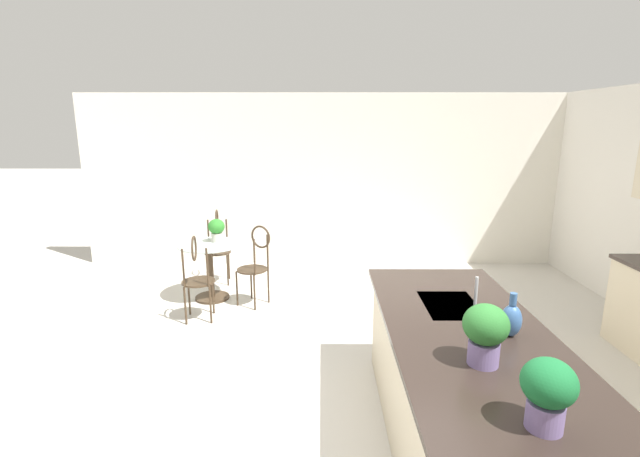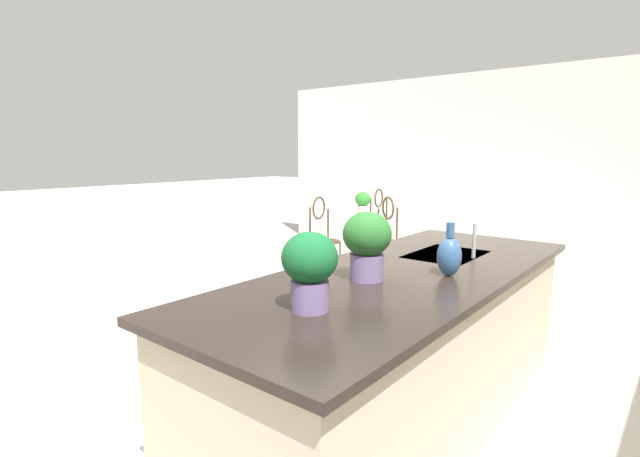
{
  "view_description": "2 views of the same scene",
  "coord_description": "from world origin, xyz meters",
  "px_view_note": "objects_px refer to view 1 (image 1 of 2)",
  "views": [
    {
      "loc": [
        2.91,
        -0.12,
        2.24
      ],
      "look_at": [
        -1.63,
        -0.13,
        1.18
      ],
      "focal_mm": 25.35,
      "sensor_mm": 36.0,
      "label": 1
    },
    {
      "loc": [
        2.61,
        2.1,
        1.57
      ],
      "look_at": [
        -0.9,
        -0.72,
        0.85
      ],
      "focal_mm": 26.61,
      "sensor_mm": 36.0,
      "label": 2
    }
  ],
  "objects_px": {
    "bistro_table": "(211,266)",
    "potted_plant_counter_far": "(548,390)",
    "chair_near_window": "(256,262)",
    "potted_plant_on_table": "(217,229)",
    "potted_plant_counter_near": "(485,331)",
    "vase_on_counter": "(511,320)",
    "chair_by_island": "(197,274)",
    "chair_toward_desk": "(217,243)"
  },
  "relations": [
    {
      "from": "chair_near_window",
      "to": "potted_plant_counter_far",
      "type": "bearing_deg",
      "value": 26.71
    },
    {
      "from": "chair_by_island",
      "to": "potted_plant_counter_near",
      "type": "bearing_deg",
      "value": 42.19
    },
    {
      "from": "chair_near_window",
      "to": "chair_toward_desk",
      "type": "bearing_deg",
      "value": -142.66
    },
    {
      "from": "potted_plant_counter_near",
      "to": "chair_by_island",
      "type": "bearing_deg",
      "value": -137.81
    },
    {
      "from": "potted_plant_counter_near",
      "to": "potted_plant_counter_far",
      "type": "relative_size",
      "value": 1.07
    },
    {
      "from": "potted_plant_counter_near",
      "to": "vase_on_counter",
      "type": "distance_m",
      "value": 0.47
    },
    {
      "from": "potted_plant_counter_near",
      "to": "vase_on_counter",
      "type": "relative_size",
      "value": 1.23
    },
    {
      "from": "potted_plant_counter_far",
      "to": "chair_by_island",
      "type": "bearing_deg",
      "value": -142.34
    },
    {
      "from": "potted_plant_on_table",
      "to": "chair_by_island",
      "type": "bearing_deg",
      "value": -3.94
    },
    {
      "from": "chair_toward_desk",
      "to": "potted_plant_counter_far",
      "type": "height_order",
      "value": "potted_plant_counter_far"
    },
    {
      "from": "vase_on_counter",
      "to": "potted_plant_on_table",
      "type": "bearing_deg",
      "value": -139.71
    },
    {
      "from": "potted_plant_on_table",
      "to": "vase_on_counter",
      "type": "relative_size",
      "value": 1.04
    },
    {
      "from": "chair_near_window",
      "to": "potted_plant_on_table",
      "type": "xyz_separation_m",
      "value": [
        -0.33,
        -0.54,
        0.34
      ]
    },
    {
      "from": "potted_plant_on_table",
      "to": "vase_on_counter",
      "type": "height_order",
      "value": "vase_on_counter"
    },
    {
      "from": "chair_by_island",
      "to": "vase_on_counter",
      "type": "distance_m",
      "value": 3.46
    },
    {
      "from": "chair_near_window",
      "to": "potted_plant_on_table",
      "type": "height_order",
      "value": "chair_near_window"
    },
    {
      "from": "vase_on_counter",
      "to": "chair_toward_desk",
      "type": "bearing_deg",
      "value": -142.97
    },
    {
      "from": "chair_near_window",
      "to": "potted_plant_on_table",
      "type": "relative_size",
      "value": 3.47
    },
    {
      "from": "bistro_table",
      "to": "potted_plant_counter_far",
      "type": "relative_size",
      "value": 2.4
    },
    {
      "from": "potted_plant_counter_far",
      "to": "bistro_table",
      "type": "bearing_deg",
      "value": -147.53
    },
    {
      "from": "bistro_table",
      "to": "chair_toward_desk",
      "type": "bearing_deg",
      "value": -175.33
    },
    {
      "from": "potted_plant_counter_near",
      "to": "vase_on_counter",
      "type": "bearing_deg",
      "value": 139.85
    },
    {
      "from": "bistro_table",
      "to": "chair_near_window",
      "type": "distance_m",
      "value": 0.66
    },
    {
      "from": "potted_plant_on_table",
      "to": "potted_plant_counter_near",
      "type": "height_order",
      "value": "potted_plant_counter_near"
    },
    {
      "from": "chair_near_window",
      "to": "chair_by_island",
      "type": "distance_m",
      "value": 0.76
    },
    {
      "from": "chair_toward_desk",
      "to": "potted_plant_on_table",
      "type": "height_order",
      "value": "chair_toward_desk"
    },
    {
      "from": "chair_near_window",
      "to": "vase_on_counter",
      "type": "height_order",
      "value": "vase_on_counter"
    },
    {
      "from": "chair_by_island",
      "to": "potted_plant_counter_near",
      "type": "height_order",
      "value": "potted_plant_counter_near"
    },
    {
      "from": "bistro_table",
      "to": "potted_plant_counter_near",
      "type": "xyz_separation_m",
      "value": [
        3.26,
        2.34,
        0.68
      ]
    },
    {
      "from": "vase_on_counter",
      "to": "chair_near_window",
      "type": "bearing_deg",
      "value": -143.07
    },
    {
      "from": "vase_on_counter",
      "to": "chair_by_island",
      "type": "bearing_deg",
      "value": -130.21
    },
    {
      "from": "chair_toward_desk",
      "to": "potted_plant_on_table",
      "type": "distance_m",
      "value": 0.65
    },
    {
      "from": "chair_by_island",
      "to": "potted_plant_counter_far",
      "type": "height_order",
      "value": "potted_plant_counter_far"
    },
    {
      "from": "chair_by_island",
      "to": "chair_toward_desk",
      "type": "bearing_deg",
      "value": -176.96
    },
    {
      "from": "chair_toward_desk",
      "to": "vase_on_counter",
      "type": "xyz_separation_m",
      "value": [
        3.57,
        2.69,
        0.46
      ]
    },
    {
      "from": "bistro_table",
      "to": "vase_on_counter",
      "type": "xyz_separation_m",
      "value": [
        2.91,
        2.64,
        0.58
      ]
    },
    {
      "from": "chair_near_window",
      "to": "chair_by_island",
      "type": "bearing_deg",
      "value": -51.48
    },
    {
      "from": "bistro_table",
      "to": "potted_plant_on_table",
      "type": "relative_size",
      "value": 2.66
    },
    {
      "from": "chair_near_window",
      "to": "potted_plant_counter_near",
      "type": "xyz_separation_m",
      "value": [
        3.04,
        1.73,
        0.55
      ]
    },
    {
      "from": "chair_toward_desk",
      "to": "vase_on_counter",
      "type": "height_order",
      "value": "vase_on_counter"
    },
    {
      "from": "chair_near_window",
      "to": "chair_toward_desk",
      "type": "distance_m",
      "value": 1.1
    },
    {
      "from": "potted_plant_counter_near",
      "to": "potted_plant_counter_far",
      "type": "xyz_separation_m",
      "value": [
        0.55,
        0.08,
        -0.01
      ]
    }
  ]
}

